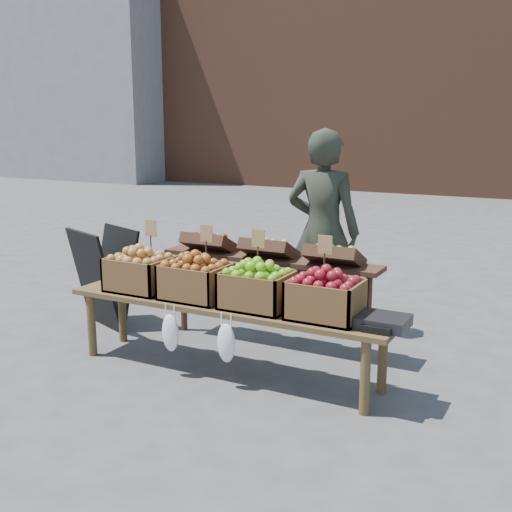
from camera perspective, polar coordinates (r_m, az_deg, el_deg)
The scene contains 11 objects.
ground at distance 5.09m, azimuth -1.96°, elevation -10.65°, with size 80.00×80.00×0.00m, color #48484B.
grey_building at distance 23.68m, azimuth -16.49°, elevation 15.30°, with size 8.00×3.00×7.00m, color slate.
vendor at distance 5.97m, azimuth 5.97°, elevation 2.17°, with size 0.69×0.45×1.89m, color #292D23.
chalkboard_sign at distance 6.32m, azimuth -13.33°, elevation -1.84°, with size 0.64×0.35×0.97m, color black, non-canonical shape.
back_table at distance 5.60m, azimuth 1.15°, elevation -2.90°, with size 2.10×0.44×1.04m, color #3C2317, non-canonical shape.
display_bench at distance 5.07m, azimuth -2.66°, elevation -7.30°, with size 2.70×0.56×0.57m, color #523D21, non-canonical shape.
crate_golden_apples at distance 5.40m, azimuth -10.27°, elevation -1.58°, with size 0.50×0.40×0.28m, color #A6903D, non-canonical shape.
crate_russet_pears at distance 5.09m, azimuth -5.38°, elevation -2.28°, with size 0.50×0.40×0.28m, color #A55B17, non-canonical shape.
crate_red_apples at distance 4.82m, azimuth 0.12°, elevation -3.05°, with size 0.50×0.40×0.28m, color #479410, non-canonical shape.
crate_green_apples at distance 4.60m, azimuth 6.21°, elevation -3.86°, with size 0.50×0.40×0.28m, color maroon, non-canonical shape.
weighing_scale at distance 4.50m, azimuth 11.24°, elevation -5.73°, with size 0.34×0.30×0.08m, color black.
Camera 1 is at (2.34, -4.07, 1.97)m, focal length 45.00 mm.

